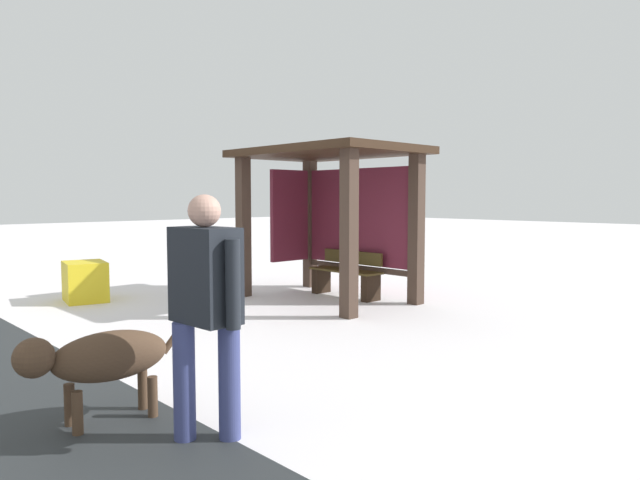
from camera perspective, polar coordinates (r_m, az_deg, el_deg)
The scene contains 6 objects.
ground_plane at distance 8.77m, azimuth 0.64°, elevation -5.91°, with size 60.00×60.00×0.00m, color white.
bus_shelter at distance 8.82m, azimuth 1.07°, elevation 4.94°, with size 2.71×1.85×2.27m.
bench_left_inside at distance 9.02m, azimuth 2.61°, elevation -3.53°, with size 1.27×0.37×0.70m.
person_walking at distance 3.72m, azimuth -11.20°, elevation -5.61°, with size 0.64×0.36×1.56m.
dog at distance 4.26m, azimuth -20.88°, elevation -10.85°, with size 0.39×1.16×0.66m.
grit_bin at distance 9.31m, azimuth -22.14°, elevation -3.80°, with size 0.70×0.56×0.59m, color yellow.
Camera 1 is at (6.19, -6.02, 1.54)m, focal length 32.48 mm.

